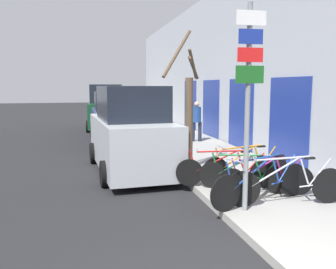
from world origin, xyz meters
The scene contains 15 objects.
ground_plane centered at (0.00, 11.20, 0.00)m, with size 80.00×80.00×0.00m, color black.
sidewalk_curb centered at (2.60, 14.00, 0.07)m, with size 3.20×32.00×0.15m.
building_facade centered at (4.35, 13.91, 3.22)m, with size 0.23×32.00×6.50m.
signpost centered at (1.44, 2.86, 2.28)m, with size 0.55×0.11×3.73m.
bicycle_0 centered at (2.34, 2.97, 0.56)m, with size 2.45×0.44×0.96m.
bicycle_1 centered at (1.93, 3.17, 0.56)m, with size 2.41×0.87×0.95m.
bicycle_2 centered at (2.24, 3.60, 0.51)m, with size 2.07×0.44×0.84m.
bicycle_3 centered at (1.96, 4.06, 0.51)m, with size 1.74×1.08×0.83m.
bicycle_4 centered at (1.69, 4.45, 0.52)m, with size 2.19×0.79×0.87m.
bicycle_5 centered at (2.28, 4.68, 0.54)m, with size 2.22×0.44×0.91m.
parked_car_0 centered at (-0.13, 7.08, 1.10)m, with size 2.25×4.78×2.43m.
parked_car_1 centered at (-0.14, 12.84, 1.00)m, with size 1.92×4.38×2.18m.
parked_car_2 centered at (-0.13, 17.72, 1.12)m, with size 2.30×4.26×2.49m.
pedestrian_near centered at (3.13, 11.30, 1.10)m, with size 0.42×0.36×1.64m.
street_tree centered at (1.41, 6.57, 1.72)m, with size 1.41×1.39×3.77m.
Camera 1 is at (-1.46, -3.34, 2.46)m, focal length 40.00 mm.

